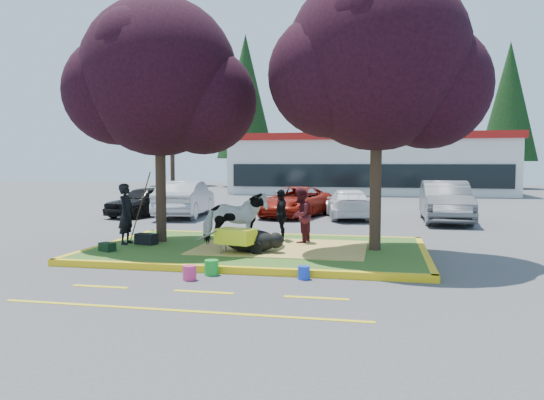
% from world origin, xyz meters
% --- Properties ---
extents(ground, '(90.00, 90.00, 0.00)m').
position_xyz_m(ground, '(0.00, 0.00, 0.00)').
color(ground, '#424244').
rests_on(ground, ground).
extents(median_island, '(8.00, 5.00, 0.15)m').
position_xyz_m(median_island, '(0.00, 0.00, 0.07)').
color(median_island, '#33591B').
rests_on(median_island, ground).
extents(curb_near, '(8.30, 0.16, 0.15)m').
position_xyz_m(curb_near, '(0.00, -2.58, 0.07)').
color(curb_near, yellow).
rests_on(curb_near, ground).
extents(curb_far, '(8.30, 0.16, 0.15)m').
position_xyz_m(curb_far, '(0.00, 2.58, 0.07)').
color(curb_far, yellow).
rests_on(curb_far, ground).
extents(curb_left, '(0.16, 5.30, 0.15)m').
position_xyz_m(curb_left, '(-4.08, 0.00, 0.07)').
color(curb_left, yellow).
rests_on(curb_left, ground).
extents(curb_right, '(0.16, 5.30, 0.15)m').
position_xyz_m(curb_right, '(4.08, 0.00, 0.07)').
color(curb_right, yellow).
rests_on(curb_right, ground).
extents(straw_bedding, '(4.20, 3.00, 0.01)m').
position_xyz_m(straw_bedding, '(0.60, 0.00, 0.15)').
color(straw_bedding, '#D1BA56').
rests_on(straw_bedding, median_island).
extents(tree_purple_left, '(5.06, 4.20, 6.51)m').
position_xyz_m(tree_purple_left, '(-2.78, 0.38, 4.36)').
color(tree_purple_left, black).
rests_on(tree_purple_left, median_island).
extents(tree_purple_right, '(5.30, 4.40, 6.82)m').
position_xyz_m(tree_purple_right, '(2.92, 0.18, 4.56)').
color(tree_purple_right, black).
rests_on(tree_purple_right, median_island).
extents(fire_lane_stripe_a, '(1.10, 0.12, 0.01)m').
position_xyz_m(fire_lane_stripe_a, '(-2.00, -4.20, 0.00)').
color(fire_lane_stripe_a, yellow).
rests_on(fire_lane_stripe_a, ground).
extents(fire_lane_stripe_b, '(1.10, 0.12, 0.01)m').
position_xyz_m(fire_lane_stripe_b, '(0.00, -4.20, 0.00)').
color(fire_lane_stripe_b, yellow).
rests_on(fire_lane_stripe_b, ground).
extents(fire_lane_stripe_c, '(1.10, 0.12, 0.01)m').
position_xyz_m(fire_lane_stripe_c, '(2.00, -4.20, 0.00)').
color(fire_lane_stripe_c, yellow).
rests_on(fire_lane_stripe_c, ground).
extents(fire_lane_long, '(6.00, 0.10, 0.01)m').
position_xyz_m(fire_lane_long, '(0.00, -5.40, 0.00)').
color(fire_lane_long, yellow).
rests_on(fire_lane_long, ground).
extents(retail_building, '(20.40, 8.40, 4.40)m').
position_xyz_m(retail_building, '(2.00, 27.98, 2.25)').
color(retail_building, silver).
rests_on(retail_building, ground).
extents(treeline, '(46.58, 7.80, 14.63)m').
position_xyz_m(treeline, '(1.23, 37.61, 7.73)').
color(treeline, black).
rests_on(treeline, ground).
extents(cow, '(1.79, 1.31, 1.38)m').
position_xyz_m(cow, '(-0.63, 0.10, 0.84)').
color(cow, white).
rests_on(cow, median_island).
extents(calf, '(1.31, 0.81, 0.55)m').
position_xyz_m(calf, '(0.01, -0.79, 0.42)').
color(calf, black).
rests_on(calf, median_island).
extents(handler, '(0.41, 0.60, 1.59)m').
position_xyz_m(handler, '(-3.51, -0.21, 0.95)').
color(handler, black).
rests_on(handler, median_island).
extents(visitor_a, '(0.69, 0.81, 1.46)m').
position_xyz_m(visitor_a, '(0.94, 0.89, 0.88)').
color(visitor_a, '#48141C').
rests_on(visitor_a, median_island).
extents(visitor_b, '(0.51, 0.88, 1.41)m').
position_xyz_m(visitor_b, '(0.37, 1.17, 0.85)').
color(visitor_b, black).
rests_on(visitor_b, median_island).
extents(wheelbarrow, '(1.58, 0.74, 0.60)m').
position_xyz_m(wheelbarrow, '(-0.26, -1.14, 0.56)').
color(wheelbarrow, black).
rests_on(wheelbarrow, median_island).
extents(gear_bag_dark, '(0.61, 0.42, 0.28)m').
position_xyz_m(gear_bag_dark, '(-2.98, -0.17, 0.29)').
color(gear_bag_dark, black).
rests_on(gear_bag_dark, median_island).
extents(gear_bag_green, '(0.45, 0.38, 0.21)m').
position_xyz_m(gear_bag_green, '(-3.43, -1.37, 0.25)').
color(gear_bag_green, black).
rests_on(gear_bag_green, median_island).
extents(bucket_green, '(0.36, 0.36, 0.31)m').
position_xyz_m(bucket_green, '(-0.32, -2.80, 0.15)').
color(bucket_green, green).
rests_on(bucket_green, ground).
extents(bucket_pink, '(0.29, 0.29, 0.28)m').
position_xyz_m(bucket_pink, '(-0.59, -3.33, 0.14)').
color(bucket_pink, '#E13273').
rests_on(bucket_pink, ground).
extents(bucket_blue, '(0.29, 0.29, 0.26)m').
position_xyz_m(bucket_blue, '(1.58, -2.80, 0.13)').
color(bucket_blue, blue).
rests_on(bucket_blue, ground).
extents(car_black, '(2.66, 4.09, 1.29)m').
position_xyz_m(car_black, '(-6.86, 8.02, 0.65)').
color(car_black, black).
rests_on(car_black, ground).
extents(car_silver, '(2.16, 4.79, 1.53)m').
position_xyz_m(car_silver, '(-5.11, 8.15, 0.76)').
color(car_silver, '#AEB0B6').
rests_on(car_silver, ground).
extents(car_red, '(3.06, 4.92, 1.27)m').
position_xyz_m(car_red, '(-0.56, 9.19, 0.64)').
color(car_red, '#9A190C').
rests_on(car_red, ground).
extents(car_white, '(2.35, 4.34, 1.20)m').
position_xyz_m(car_white, '(1.69, 8.90, 0.60)').
color(car_white, white).
rests_on(car_white, ground).
extents(car_grey, '(1.69, 4.81, 1.59)m').
position_xyz_m(car_grey, '(5.44, 8.30, 0.79)').
color(car_grey, '#56595E').
rests_on(car_grey, ground).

